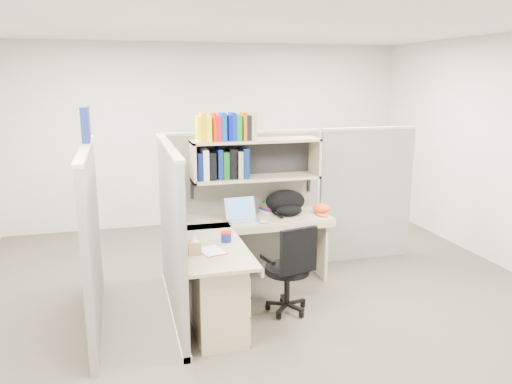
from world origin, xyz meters
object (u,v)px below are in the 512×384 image
object	(u,v)px
laptop	(243,210)
task_chair	(289,282)
desk	(231,276)
snack_canister	(226,236)
backpack	(287,203)

from	to	relation	value
laptop	task_chair	size ratio (longest dim) A/B	0.37
desk	task_chair	distance (m)	0.58
laptop	snack_canister	bearing A→B (deg)	-121.85
laptop	snack_canister	distance (m)	0.70
snack_canister	laptop	bearing A→B (deg)	62.89
desk	task_chair	world-z (taller)	task_chair
laptop	task_chair	world-z (taller)	laptop
laptop	snack_canister	size ratio (longest dim) A/B	3.25
backpack	snack_canister	size ratio (longest dim) A/B	4.37
backpack	task_chair	bearing A→B (deg)	-98.39
laptop	task_chair	distance (m)	0.95
backpack	snack_canister	distance (m)	1.13
backpack	task_chair	distance (m)	1.07
desk	laptop	distance (m)	0.91
backpack	laptop	bearing A→B (deg)	-157.33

